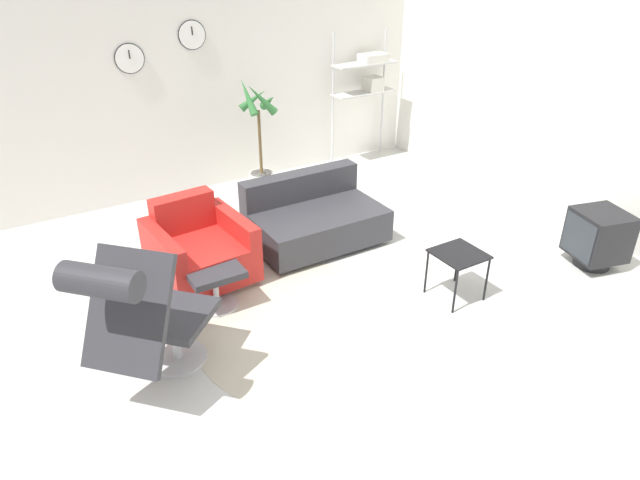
# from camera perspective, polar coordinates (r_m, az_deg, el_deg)

# --- Properties ---
(ground_plane) EXTENTS (12.00, 12.00, 0.00)m
(ground_plane) POSITION_cam_1_polar(r_m,az_deg,el_deg) (4.89, -1.37, -8.19)
(ground_plane) COLOR silver
(wall_back) EXTENTS (12.00, 0.09, 2.80)m
(wall_back) POSITION_cam_1_polar(r_m,az_deg,el_deg) (7.09, -15.17, 15.15)
(wall_back) COLOR silver
(wall_back) RESTS_ON ground_plane
(wall_right) EXTENTS (0.06, 12.00, 2.80)m
(wall_right) POSITION_cam_1_polar(r_m,az_deg,el_deg) (6.57, 26.34, 12.22)
(wall_right) COLOR silver
(wall_right) RESTS_ON ground_plane
(round_rug) EXTENTS (2.02, 2.02, 0.01)m
(round_rug) POSITION_cam_1_polar(r_m,az_deg,el_deg) (4.85, -0.59, -8.52)
(round_rug) COLOR #BCB29E
(round_rug) RESTS_ON ground_plane
(lounge_chair) EXTENTS (1.13, 1.11, 1.23)m
(lounge_chair) POSITION_cam_1_polar(r_m,az_deg,el_deg) (3.99, -17.55, -6.60)
(lounge_chair) COLOR #BCBCC1
(lounge_chair) RESTS_ON ground_plane
(ottoman) EXTENTS (0.47, 0.40, 0.38)m
(ottoman) POSITION_cam_1_polar(r_m,az_deg,el_deg) (5.01, -10.48, -3.85)
(ottoman) COLOR #BCBCC1
(ottoman) RESTS_ON ground_plane
(armchair_red) EXTENTS (0.90, 0.91, 0.76)m
(armchair_red) POSITION_cam_1_polar(r_m,az_deg,el_deg) (5.44, -11.96, -1.20)
(armchair_red) COLOR silver
(armchair_red) RESTS_ON ground_plane
(couch_low) EXTENTS (1.35, 0.90, 0.68)m
(couch_low) POSITION_cam_1_polar(r_m,az_deg,el_deg) (6.00, -0.62, 2.04)
(couch_low) COLOR black
(couch_low) RESTS_ON ground_plane
(side_table) EXTENTS (0.41, 0.41, 0.45)m
(side_table) POSITION_cam_1_polar(r_m,az_deg,el_deg) (5.14, 13.69, -1.76)
(side_table) COLOR black
(side_table) RESTS_ON ground_plane
(crt_television) EXTENTS (0.56, 0.57, 0.57)m
(crt_television) POSITION_cam_1_polar(r_m,az_deg,el_deg) (6.14, 26.02, 0.24)
(crt_television) COLOR black
(crt_television) RESTS_ON ground_plane
(potted_plant) EXTENTS (0.41, 0.44, 1.47)m
(potted_plant) POSITION_cam_1_polar(r_m,az_deg,el_deg) (7.02, -5.97, 8.43)
(potted_plant) COLOR silver
(potted_plant) RESTS_ON ground_plane
(shelf_unit) EXTENTS (0.91, 0.28, 1.78)m
(shelf_unit) POSITION_cam_1_polar(r_m,az_deg,el_deg) (8.09, 4.90, 16.04)
(shelf_unit) COLOR #BCBCC1
(shelf_unit) RESTS_ON ground_plane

